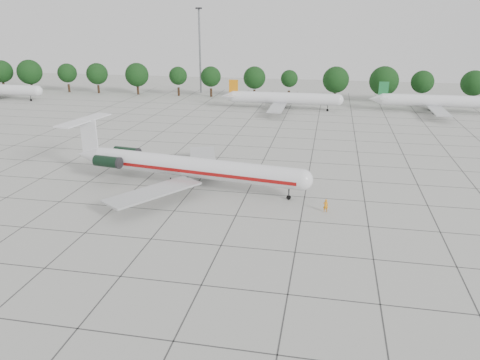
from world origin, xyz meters
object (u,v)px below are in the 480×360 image
Objects in this scene: ground_crew at (326,206)px; bg_airliner_c at (283,98)px; main_airliner at (181,166)px; floodlight_mast at (200,46)px; bg_airliner_d at (437,101)px.

bg_airliner_c reaches higher than ground_crew.
bg_airliner_c is at bearing -88.59° from ground_crew.
main_airliner is 1.31× the size of bg_airliner_c.
floodlight_mast is (-28.57, 22.80, 11.37)m from bg_airliner_c.
main_airliner is 60.69m from bg_airliner_c.
ground_crew is at bearing -65.22° from floodlight_mast.
bg_airliner_d is (38.36, 3.35, 0.00)m from bg_airliner_c.
ground_crew is 66.94m from bg_airliner_c.
main_airliner is 21.65m from ground_crew.
bg_airliner_d is at bearing -16.21° from floodlight_mast.
main_airliner is at bearing -76.37° from floodlight_mast.
bg_airliner_d is at bearing 62.26° from main_airliner.
ground_crew is at bearing -79.40° from bg_airliner_c.
bg_airliner_d is at bearing -119.85° from ground_crew.
ground_crew is at bearing -6.57° from main_airliner.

